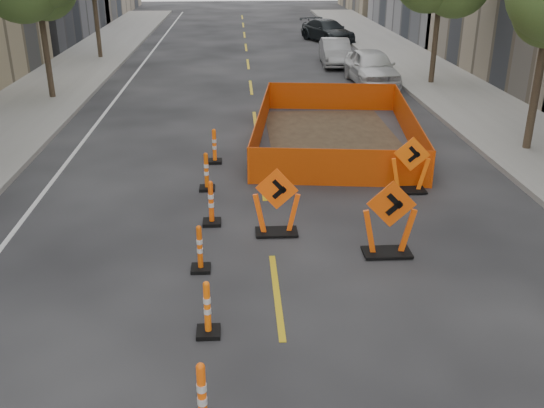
{
  "coord_description": "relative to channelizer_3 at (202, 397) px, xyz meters",
  "views": [
    {
      "loc": [
        -0.66,
        -5.7,
        5.98
      ],
      "look_at": [
        0.01,
        5.72,
        1.1
      ],
      "focal_mm": 40.0,
      "sensor_mm": 36.0,
      "label": 1
    }
  ],
  "objects": [
    {
      "name": "chevron_sign_center",
      "position": [
        3.62,
        4.82,
        0.29
      ],
      "size": [
        1.17,
        0.77,
        1.68
      ],
      "primitive_type": null,
      "rotation": [
        0.0,
        0.0,
        -0.09
      ],
      "color": "#D74709",
      "rests_on": "ground"
    },
    {
      "name": "parked_car_mid",
      "position": [
        5.94,
        26.83,
        0.14
      ],
      "size": [
        1.65,
        4.26,
        1.38
      ],
      "primitive_type": "imported",
      "rotation": [
        0.0,
        0.0,
        -0.04
      ],
      "color": "gray",
      "rests_on": "ground"
    },
    {
      "name": "safety_fence",
      "position": [
        3.76,
        12.97,
        -0.02
      ],
      "size": [
        5.9,
        8.91,
        1.05
      ],
      "primitive_type": null,
      "rotation": [
        0.0,
        0.0,
        -0.12
      ],
      "color": "#E15A0B",
      "rests_on": "ground"
    },
    {
      "name": "channelizer_5",
      "position": [
        -0.25,
        4.38,
        -0.05
      ],
      "size": [
        0.39,
        0.39,
        0.99
      ],
      "primitive_type": null,
      "color": "#D74D09",
      "rests_on": "ground"
    },
    {
      "name": "parked_car_far",
      "position": [
        6.78,
        35.64,
        0.17
      ],
      "size": [
        3.74,
        5.31,
        1.43
      ],
      "primitive_type": "imported",
      "rotation": [
        0.0,
        0.0,
        0.4
      ],
      "color": "black",
      "rests_on": "ground"
    },
    {
      "name": "channelizer_6",
      "position": [
        -0.1,
        6.57,
        -0.01
      ],
      "size": [
        0.42,
        0.42,
        1.08
      ],
      "primitive_type": null,
      "color": "#F0500A",
      "rests_on": "ground"
    },
    {
      "name": "channelizer_4",
      "position": [
        -0.02,
        2.19,
        -0.04
      ],
      "size": [
        0.4,
        0.4,
        1.01
      ],
      "primitive_type": null,
      "color": "#FF640A",
      "rests_on": "ground"
    },
    {
      "name": "channelizer_7",
      "position": [
        -0.3,
        8.75,
        -0.03
      ],
      "size": [
        0.41,
        0.41,
        1.03
      ],
      "primitive_type": null,
      "color": "#D55208",
      "rests_on": "ground"
    },
    {
      "name": "channelizer_3",
      "position": [
        0.0,
        0.0,
        0.0
      ],
      "size": [
        0.43,
        0.43,
        1.1
      ],
      "primitive_type": null,
      "color": "#FB580A",
      "rests_on": "ground"
    },
    {
      "name": "sidewalk_right",
      "position": [
        10.2,
        11.38,
        -0.47
      ],
      "size": [
        4.0,
        90.0,
        0.15
      ],
      "primitive_type": "cube",
      "color": "gray",
      "rests_on": "ground"
    },
    {
      "name": "parked_car_near",
      "position": [
        6.85,
        21.77,
        0.26
      ],
      "size": [
        2.08,
        4.79,
        1.61
      ],
      "primitive_type": "imported",
      "rotation": [
        0.0,
        0.0,
        0.04
      ],
      "color": "silver",
      "rests_on": "ground"
    },
    {
      "name": "channelizer_8",
      "position": [
        -0.15,
        10.94,
        -0.03
      ],
      "size": [
        0.41,
        0.41,
        1.05
      ],
      "primitive_type": null,
      "color": "#FF5E0A",
      "rests_on": "ground"
    },
    {
      "name": "chevron_sign_left",
      "position": [
        1.37,
        5.95,
        0.24
      ],
      "size": [
        1.18,
        0.88,
        1.58
      ],
      "primitive_type": null,
      "rotation": [
        0.0,
        0.0,
        -0.26
      ],
      "color": "#FF530A",
      "rests_on": "ground"
    },
    {
      "name": "chevron_sign_right",
      "position": [
        5.01,
        8.28,
        0.21
      ],
      "size": [
        1.12,
        0.82,
        1.52
      ],
      "primitive_type": null,
      "rotation": [
        0.0,
        0.0,
        -0.22
      ],
      "color": "#FF5F0A",
      "rests_on": "ground"
    }
  ]
}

